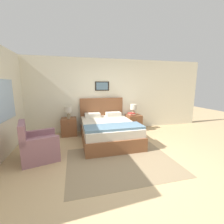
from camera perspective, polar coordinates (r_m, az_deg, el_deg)
ground_plane at (r=3.44m, az=7.48°, el=-19.09°), size 16.00×16.00×0.00m
wall_back at (r=5.55m, az=-2.46°, el=6.41°), size 7.87×0.09×2.60m
wall_left at (r=4.40m, az=-35.98°, el=3.35°), size 0.08×5.02×2.60m
area_rug_main at (r=3.52m, az=3.54°, el=-18.24°), size 2.35×1.82×0.01m
bed at (r=4.62m, az=-1.52°, el=-6.84°), size 1.56×2.11×1.21m
armchair at (r=3.89m, az=-26.32°, el=-11.62°), size 0.92×0.92×0.90m
nightstand_near_window at (r=5.28m, az=-16.00°, el=-5.37°), size 0.50×0.52×0.58m
nightstand_by_door at (r=5.70m, az=8.22°, el=-3.91°), size 0.50×0.52×0.58m
table_lamp_near_window at (r=5.16m, az=-16.31°, el=0.66°), size 0.25×0.25×0.40m
table_lamp_by_door at (r=5.58m, az=8.22°, el=1.69°), size 0.25×0.25×0.40m
book_thick_bottom at (r=5.55m, az=7.42°, el=-1.08°), size 0.17×0.23×0.03m
book_hardcover_middle at (r=5.54m, az=7.42°, el=-0.82°), size 0.21×0.27×0.02m
book_novel_upper at (r=5.53m, az=7.43°, el=-0.50°), size 0.23×0.26×0.04m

